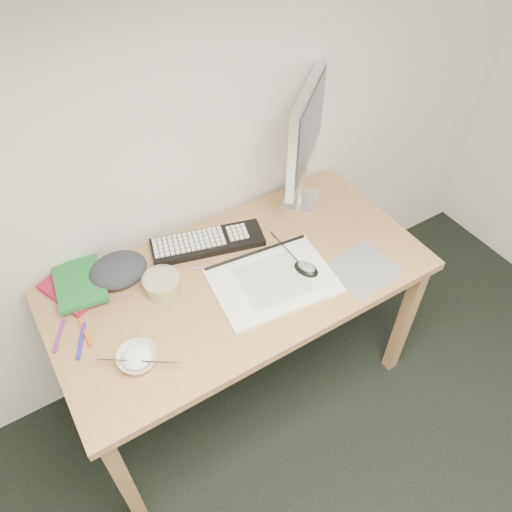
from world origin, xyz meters
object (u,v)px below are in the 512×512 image
(desk, at_px, (241,291))
(rice_bowl, at_px, (138,358))
(sketchpad, at_px, (273,281))
(keyboard, at_px, (208,242))
(monitor, at_px, (306,132))

(desk, bearing_deg, rice_bowl, -163.18)
(rice_bowl, bearing_deg, sketchpad, 5.79)
(sketchpad, height_order, keyboard, keyboard)
(sketchpad, bearing_deg, rice_bowl, -167.54)
(sketchpad, bearing_deg, desk, 143.54)
(desk, bearing_deg, keyboard, 96.24)
(desk, distance_m, sketchpad, 0.15)
(monitor, height_order, rice_bowl, monitor)
(sketchpad, bearing_deg, monitor, 49.22)
(keyboard, xyz_separation_m, monitor, (0.47, 0.03, 0.33))
(keyboard, height_order, rice_bowl, rice_bowl)
(desk, xyz_separation_m, monitor, (0.45, 0.25, 0.42))
(sketchpad, distance_m, rice_bowl, 0.55)
(sketchpad, height_order, monitor, monitor)
(keyboard, height_order, monitor, monitor)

